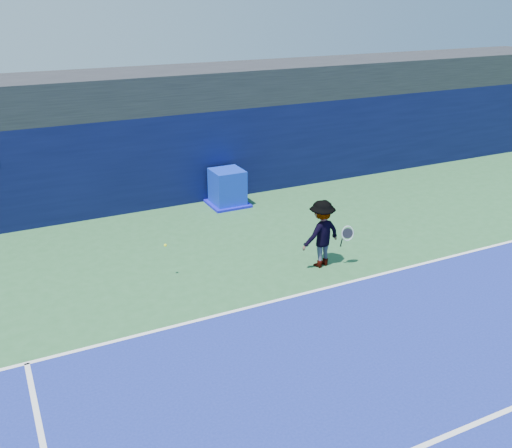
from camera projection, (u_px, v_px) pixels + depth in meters
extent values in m
plane|color=#2A5E33|center=(335.00, 380.00, 10.41)|extent=(80.00, 80.00, 0.00)
cube|color=white|center=(261.00, 304.00, 12.90)|extent=(24.00, 0.10, 0.01)
cube|color=black|center=(145.00, 90.00, 18.61)|extent=(36.00, 3.00, 1.20)
cube|color=#090D34|center=(158.00, 160.00, 18.57)|extent=(36.00, 1.00, 3.00)
cube|color=#0D29BB|center=(227.00, 187.00, 18.76)|extent=(1.00, 1.00, 1.20)
cube|color=#110DC2|center=(228.00, 203.00, 18.97)|extent=(1.25, 1.25, 0.08)
imported|color=white|center=(321.00, 234.00, 14.45)|extent=(1.25, 0.86, 1.77)
cylinder|color=black|center=(341.00, 243.00, 14.51)|extent=(0.08, 0.16, 0.28)
torus|color=silver|center=(348.00, 233.00, 14.44)|extent=(0.33, 0.18, 0.32)
cylinder|color=black|center=(348.00, 233.00, 14.44)|extent=(0.27, 0.14, 0.27)
sphere|color=yellow|center=(165.00, 245.00, 13.83)|extent=(0.07, 0.07, 0.07)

